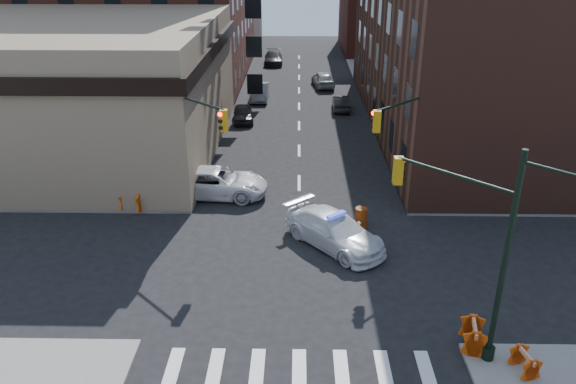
{
  "coord_description": "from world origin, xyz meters",
  "views": [
    {
      "loc": [
        -0.12,
        -22.47,
        13.92
      ],
      "look_at": [
        -0.59,
        3.69,
        2.2
      ],
      "focal_mm": 35.0,
      "sensor_mm": 36.0,
      "label": 1
    }
  ],
  "objects_px": {
    "parked_car_wnear": "(243,113)",
    "barricade_nw_a": "(167,194)",
    "parked_car_enear": "(341,103)",
    "barricade_se_a": "(473,336)",
    "police_car": "(334,231)",
    "parked_car_wfar": "(260,92)",
    "barrel_bank": "(207,188)",
    "pedestrian_b": "(125,188)",
    "pedestrian_a": "(131,174)",
    "pickup": "(216,182)",
    "barrel_road": "(361,218)"
  },
  "relations": [
    {
      "from": "parked_car_wnear",
      "to": "parked_car_wfar",
      "type": "bearing_deg",
      "value": 75.68
    },
    {
      "from": "police_car",
      "to": "barricade_se_a",
      "type": "relative_size",
      "value": 4.22
    },
    {
      "from": "parked_car_wfar",
      "to": "barricade_se_a",
      "type": "relative_size",
      "value": 3.41
    },
    {
      "from": "pedestrian_b",
      "to": "barricade_nw_a",
      "type": "relative_size",
      "value": 1.49
    },
    {
      "from": "police_car",
      "to": "barrel_bank",
      "type": "height_order",
      "value": "police_car"
    },
    {
      "from": "pedestrian_a",
      "to": "pedestrian_b",
      "type": "relative_size",
      "value": 1.1
    },
    {
      "from": "pickup",
      "to": "police_car",
      "type": "bearing_deg",
      "value": -127.5
    },
    {
      "from": "pickup",
      "to": "parked_car_wnear",
      "type": "distance_m",
      "value": 15.15
    },
    {
      "from": "police_car",
      "to": "parked_car_wfar",
      "type": "bearing_deg",
      "value": 60.3
    },
    {
      "from": "police_car",
      "to": "barricade_nw_a",
      "type": "bearing_deg",
      "value": 112.1
    },
    {
      "from": "barricade_nw_a",
      "to": "parked_car_enear",
      "type": "bearing_deg",
      "value": 69.61
    },
    {
      "from": "pedestrian_a",
      "to": "pedestrian_b",
      "type": "distance_m",
      "value": 1.84
    },
    {
      "from": "police_car",
      "to": "barrel_bank",
      "type": "relative_size",
      "value": 5.17
    },
    {
      "from": "parked_car_enear",
      "to": "barricade_se_a",
      "type": "xyz_separation_m",
      "value": [
        2.63,
        -32.57,
        -0.0
      ]
    },
    {
      "from": "barricade_se_a",
      "to": "parked_car_enear",
      "type": "bearing_deg",
      "value": 15.09
    },
    {
      "from": "pedestrian_a",
      "to": "parked_car_enear",
      "type": "bearing_deg",
      "value": 68.73
    },
    {
      "from": "barrel_road",
      "to": "barricade_nw_a",
      "type": "height_order",
      "value": "barrel_road"
    },
    {
      "from": "barrel_bank",
      "to": "barricade_nw_a",
      "type": "bearing_deg",
      "value": -156.12
    },
    {
      "from": "pedestrian_b",
      "to": "pedestrian_a",
      "type": "bearing_deg",
      "value": 84.21
    },
    {
      "from": "parked_car_wnear",
      "to": "parked_car_enear",
      "type": "xyz_separation_m",
      "value": [
        8.49,
        3.69,
        -0.02
      ]
    },
    {
      "from": "parked_car_wfar",
      "to": "pedestrian_a",
      "type": "bearing_deg",
      "value": -106.35
    },
    {
      "from": "pedestrian_a",
      "to": "barrel_bank",
      "type": "relative_size",
      "value": 1.63
    },
    {
      "from": "parked_car_wnear",
      "to": "parked_car_enear",
      "type": "distance_m",
      "value": 9.26
    },
    {
      "from": "parked_car_enear",
      "to": "barrel_bank",
      "type": "distance_m",
      "value": 21.13
    },
    {
      "from": "parked_car_enear",
      "to": "pedestrian_b",
      "type": "bearing_deg",
      "value": 56.18
    },
    {
      "from": "police_car",
      "to": "pedestrian_b",
      "type": "distance_m",
      "value": 12.68
    },
    {
      "from": "barricade_se_a",
      "to": "barricade_nw_a",
      "type": "relative_size",
      "value": 1.24
    },
    {
      "from": "pickup",
      "to": "pedestrian_b",
      "type": "distance_m",
      "value": 5.22
    },
    {
      "from": "police_car",
      "to": "barrel_bank",
      "type": "distance_m",
      "value": 9.27
    },
    {
      "from": "parked_car_wfar",
      "to": "barrel_bank",
      "type": "distance_m",
      "value": 22.47
    },
    {
      "from": "parked_car_wnear",
      "to": "parked_car_enear",
      "type": "height_order",
      "value": "parked_car_wnear"
    },
    {
      "from": "pickup",
      "to": "parked_car_enear",
      "type": "relative_size",
      "value": 1.52
    },
    {
      "from": "parked_car_wnear",
      "to": "parked_car_wfar",
      "type": "height_order",
      "value": "parked_car_wfar"
    },
    {
      "from": "pedestrian_a",
      "to": "parked_car_wfar",
      "type": "bearing_deg",
      "value": 89.7
    },
    {
      "from": "parked_car_enear",
      "to": "barricade_nw_a",
      "type": "relative_size",
      "value": 3.64
    },
    {
      "from": "pedestrian_b",
      "to": "barrel_bank",
      "type": "relative_size",
      "value": 1.48
    },
    {
      "from": "parked_car_wnear",
      "to": "barricade_nw_a",
      "type": "xyz_separation_m",
      "value": [
        -2.95,
        -16.25,
        -0.12
      ]
    },
    {
      "from": "police_car",
      "to": "barricade_se_a",
      "type": "distance_m",
      "value": 9.09
    },
    {
      "from": "barrel_road",
      "to": "barricade_se_a",
      "type": "height_order",
      "value": "barricade_se_a"
    },
    {
      "from": "parked_car_wnear",
      "to": "barrel_road",
      "type": "distance_m",
      "value": 20.72
    },
    {
      "from": "parked_car_wnear",
      "to": "parked_car_wfar",
      "type": "distance_m",
      "value": 7.17
    },
    {
      "from": "pedestrian_a",
      "to": "barrel_road",
      "type": "height_order",
      "value": "pedestrian_a"
    },
    {
      "from": "parked_car_enear",
      "to": "barricade_nw_a",
      "type": "height_order",
      "value": "parked_car_enear"
    },
    {
      "from": "police_car",
      "to": "barricade_se_a",
      "type": "height_order",
      "value": "police_car"
    },
    {
      "from": "pedestrian_a",
      "to": "barricade_se_a",
      "type": "bearing_deg",
      "value": -24.86
    },
    {
      "from": "barricade_nw_a",
      "to": "barrel_bank",
      "type": "bearing_deg",
      "value": 33.33
    },
    {
      "from": "parked_car_wnear",
      "to": "barrel_bank",
      "type": "xyz_separation_m",
      "value": [
        -0.78,
        -15.29,
        -0.13
      ]
    },
    {
      "from": "parked_car_wfar",
      "to": "pedestrian_b",
      "type": "relative_size",
      "value": 2.83
    },
    {
      "from": "police_car",
      "to": "pedestrian_b",
      "type": "relative_size",
      "value": 3.5
    },
    {
      "from": "pickup",
      "to": "barricade_se_a",
      "type": "distance_m",
      "value": 17.81
    }
  ]
}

